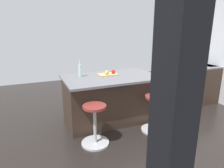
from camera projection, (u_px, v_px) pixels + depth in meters
ground_plane at (126, 122)px, 3.91m from camera, size 7.63×7.63×0.00m
sink_cabinet at (202, 83)px, 4.95m from camera, size 1.97×0.60×1.17m
oven_range at (167, 73)px, 6.13m from camera, size 0.60×0.61×0.86m
kitchen_island at (110, 98)px, 3.91m from camera, size 1.75×1.07×0.90m
stool_by_window at (154, 115)px, 3.52m from camera, size 0.44×0.44×0.66m
stool_middle at (95, 126)px, 3.11m from camera, size 0.44×0.44×0.66m
cutting_board at (108, 74)px, 3.86m from camera, size 0.36×0.24×0.02m
apple_yellow at (107, 72)px, 3.81m from camera, size 0.07×0.07×0.07m
apple_red at (113, 72)px, 3.87m from camera, size 0.08×0.08×0.08m
water_bottle at (80, 70)px, 3.69m from camera, size 0.06×0.06×0.31m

